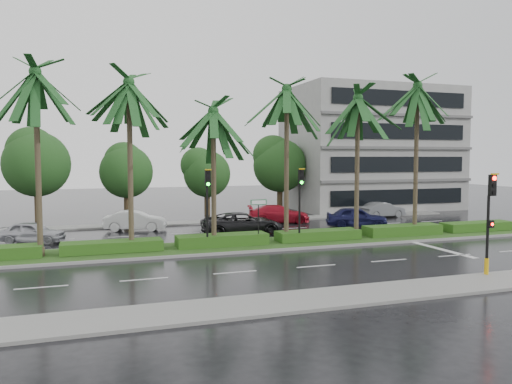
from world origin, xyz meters
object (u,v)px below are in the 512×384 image
object	(u,v)px
signal_median_left	(208,197)
car_grey	(383,210)
street_sign	(259,211)
car_darkgrey	(243,224)
car_silver	(32,232)
car_white	(135,221)
car_blue	(357,217)
car_red	(279,214)
signal_near	(490,220)

from	to	relation	value
signal_median_left	car_grey	bearing A→B (deg)	29.97
street_sign	car_darkgrey	bearing A→B (deg)	83.84
car_silver	car_white	bearing A→B (deg)	-42.33
street_sign	car_blue	bearing A→B (deg)	29.78
signal_median_left	car_red	xyz separation A→B (m)	(8.00, 9.81, -2.30)
car_red	car_blue	xyz separation A→B (m)	(4.50, -4.19, 0.05)
car_grey	car_red	bearing A→B (deg)	86.14
street_sign	car_blue	world-z (taller)	street_sign
car_grey	signal_median_left	bearing A→B (deg)	113.81
car_grey	street_sign	bearing A→B (deg)	118.14
street_sign	car_darkgrey	xyz separation A→B (m)	(0.50, 4.63, -1.36)
signal_median_left	car_silver	xyz separation A→B (m)	(-9.39, 6.03, -2.35)
signal_near	signal_median_left	distance (m)	13.93
signal_near	signal_median_left	world-z (taller)	signal_median_left
car_red	car_silver	bearing A→B (deg)	116.36
car_silver	car_white	size ratio (longest dim) A/B	0.90
signal_near	car_blue	size ratio (longest dim) A/B	0.98
car_silver	street_sign	bearing A→B (deg)	-94.49
signal_median_left	car_grey	xyz separation A→B (m)	(17.69, 10.20, -2.34)
car_darkgrey	car_red	size ratio (longest dim) A/B	1.13
signal_near	car_silver	size ratio (longest dim) A/B	1.14
street_sign	car_grey	bearing A→B (deg)	34.30
car_grey	car_darkgrey	bearing A→B (deg)	104.64
car_white	car_red	bearing A→B (deg)	-73.46
car_red	street_sign	bearing A→B (deg)	166.66
signal_near	car_white	distance (m)	23.07
car_silver	car_blue	world-z (taller)	car_blue
signal_median_left	car_white	world-z (taller)	signal_median_left
street_sign	car_red	distance (m)	10.94
car_white	car_grey	distance (m)	20.75
signal_median_left	street_sign	world-z (taller)	signal_median_left
car_darkgrey	signal_median_left	bearing A→B (deg)	146.06
signal_median_left	car_silver	bearing A→B (deg)	147.29
car_white	car_blue	xyz separation A→B (m)	(15.55, -3.63, 0.05)
street_sign	car_silver	distance (m)	13.78
street_sign	car_white	xyz separation A→B (m)	(-6.05, 9.07, -1.42)
street_sign	car_grey	xyz separation A→B (m)	(14.69, 10.02, -1.46)
street_sign	car_white	size ratio (longest dim) A/B	0.61
signal_near	car_darkgrey	xyz separation A→B (m)	(-6.50, 14.50, -1.74)
street_sign	car_white	world-z (taller)	street_sign
signal_median_left	car_white	xyz separation A→B (m)	(-3.05, 9.25, -2.30)
car_darkgrey	car_grey	size ratio (longest dim) A/B	1.36
car_darkgrey	car_red	world-z (taller)	car_darkgrey
car_white	car_darkgrey	size ratio (longest dim) A/B	0.78
signal_median_left	car_blue	bearing A→B (deg)	24.20
signal_near	car_blue	bearing A→B (deg)	80.72
signal_median_left	car_red	size ratio (longest dim) A/B	0.90
car_red	car_blue	distance (m)	6.15
car_darkgrey	car_blue	world-z (taller)	car_darkgrey
car_darkgrey	car_grey	distance (m)	15.18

